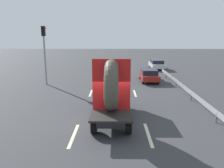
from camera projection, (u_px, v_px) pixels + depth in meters
name	position (u px, v px, depth m)	size (l,w,h in m)	color
ground_plane	(108.00, 124.00, 12.40)	(120.00, 120.00, 0.00)	#38383A
flatbed_truck	(112.00, 89.00, 13.12)	(2.02, 5.69, 3.63)	black
distant_sedan	(149.00, 75.00, 23.28)	(1.67, 3.90, 1.27)	black
traffic_light	(44.00, 47.00, 21.28)	(0.42, 0.36, 5.48)	gray
guardrail	(183.00, 87.00, 18.73)	(0.10, 17.01, 0.71)	gray
lane_dash_left_near	(74.00, 135.00, 11.04)	(2.63, 0.16, 0.01)	beige
lane_dash_left_far	(91.00, 93.00, 18.82)	(2.13, 0.16, 0.01)	beige
lane_dash_right_near	(148.00, 134.00, 11.16)	(2.72, 0.16, 0.01)	beige
lane_dash_right_far	(135.00, 93.00, 18.76)	(2.12, 0.16, 0.01)	beige
oncoming_car	(157.00, 64.00, 31.15)	(1.69, 3.95, 1.29)	black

